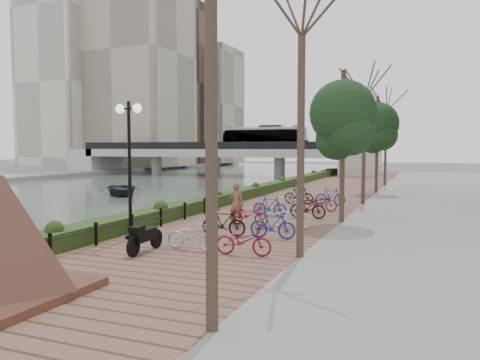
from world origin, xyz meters
The scene contains 13 objects.
ground centered at (0.00, 0.00, 0.00)m, with size 220.00×220.00×0.00m, color #59595B.
river_water centered at (-15.00, 25.00, 0.01)m, with size 30.00×130.00×0.02m, color #4B5D52.
promenade centered at (4.00, 17.50, 0.25)m, with size 8.00×75.00×0.50m, color brown.
hedge centered at (0.60, 20.00, 0.80)m, with size 1.10×56.00×0.60m, color #1E3513.
chain_fence centered at (1.40, 2.00, 0.85)m, with size 0.10×14.10×0.70m.
lamppost centered at (1.76, 2.40, 3.97)m, with size 1.02×0.32×4.81m.
motorcycle centered at (3.44, 0.80, 1.00)m, with size 0.50×1.60×1.00m, color black, non-canonical shape.
pedestrian centered at (4.00, 6.76, 1.38)m, with size 0.64×0.42×1.76m, color brown.
bicycle_parking centered at (5.50, 7.96, 0.97)m, with size 2.40×14.69×1.00m.
street_trees centered at (8.00, 12.68, 3.69)m, with size 3.20×37.12×6.80m.
bridge centered at (-13.55, 45.00, 3.37)m, with size 36.00×10.77×6.50m.
boat centered at (-10.67, 18.74, 0.50)m, with size 3.29×4.61×0.95m, color black.
far_buildings centered at (-41.66, 65.91, 16.12)m, with size 35.00×38.00×38.00m.
Camera 1 is at (11.48, -11.26, 3.72)m, focal length 35.00 mm.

